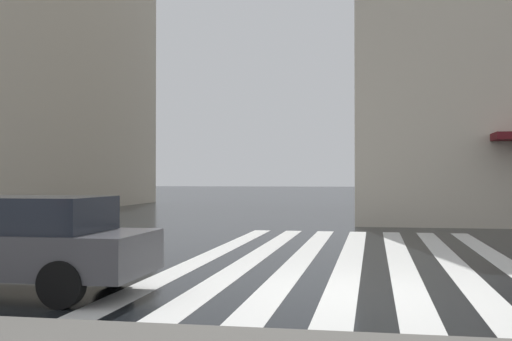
% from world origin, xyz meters
% --- Properties ---
extents(ground_plane, '(220.00, 220.00, 0.00)m').
position_xyz_m(ground_plane, '(0.00, 0.00, 0.00)').
color(ground_plane, black).
extents(zebra_crossing, '(13.00, 6.50, 0.01)m').
position_xyz_m(zebra_crossing, '(4.00, 0.27, 0.00)').
color(zebra_crossing, silver).
rests_on(zebra_crossing, ground_plane).
extents(car_dark_grey, '(1.85, 4.10, 1.41)m').
position_xyz_m(car_dark_grey, '(-1.00, 4.97, 0.76)').
color(car_dark_grey, '#4C4C51').
rests_on(car_dark_grey, ground_plane).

